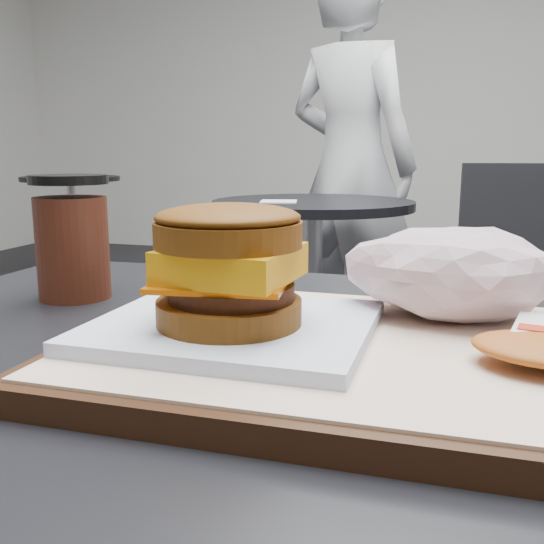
% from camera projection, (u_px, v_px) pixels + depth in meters
% --- Properties ---
extents(serving_tray, '(0.38, 0.28, 0.02)m').
position_uv_depth(serving_tray, '(353.00, 354.00, 0.42)').
color(serving_tray, black).
rests_on(serving_tray, customer_table).
extents(breakfast_sandwich, '(0.19, 0.17, 0.09)m').
position_uv_depth(breakfast_sandwich, '(231.00, 281.00, 0.42)').
color(breakfast_sandwich, white).
rests_on(breakfast_sandwich, serving_tray).
extents(crumpled_wrapper, '(0.16, 0.12, 0.07)m').
position_uv_depth(crumpled_wrapper, '(450.00, 271.00, 0.47)').
color(crumpled_wrapper, silver).
rests_on(crumpled_wrapper, serving_tray).
extents(coffee_cup, '(0.08, 0.08, 0.12)m').
position_uv_depth(coffee_cup, '(72.00, 242.00, 0.61)').
color(coffee_cup, '#431A10').
rests_on(coffee_cup, customer_table).
extents(neighbor_table, '(0.70, 0.70, 0.75)m').
position_uv_depth(neighbor_table, '(312.00, 257.00, 2.14)').
color(neighbor_table, black).
rests_on(neighbor_table, ground).
extents(napkin, '(0.14, 0.14, 0.00)m').
position_uv_depth(napkin, '(279.00, 202.00, 2.03)').
color(napkin, silver).
rests_on(napkin, neighbor_table).
extents(neighbor_chair, '(0.62, 0.47, 0.88)m').
position_uv_depth(neighbor_chair, '(479.00, 273.00, 2.06)').
color(neighbor_chair, '#ADADB2').
rests_on(neighbor_chair, ground).
extents(patron, '(0.73, 0.62, 1.71)m').
position_uv_depth(patron, '(350.00, 166.00, 2.68)').
color(patron, silver).
rests_on(patron, ground).
extents(bg_table_mid, '(0.66, 0.66, 0.75)m').
position_uv_depth(bg_table_mid, '(72.00, 204.00, 4.17)').
color(bg_table_mid, black).
rests_on(bg_table_mid, ground).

